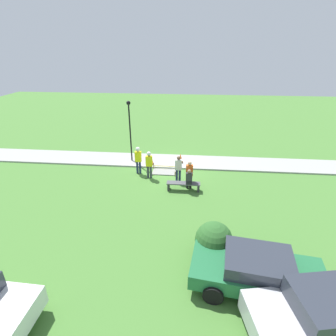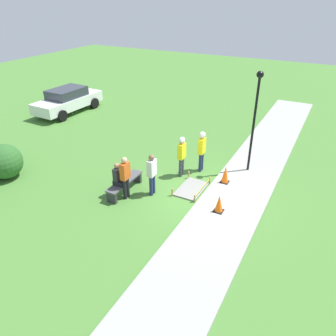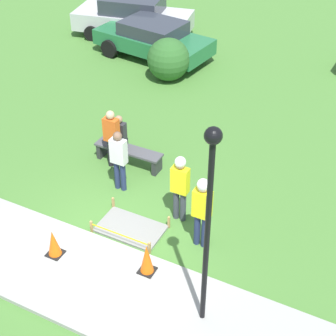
% 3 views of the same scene
% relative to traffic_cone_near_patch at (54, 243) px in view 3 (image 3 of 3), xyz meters
% --- Properties ---
extents(ground_plane, '(60.00, 60.00, 0.00)m').
position_rel_traffic_cone_near_patch_xyz_m(ground_plane, '(0.84, 0.92, -0.43)').
color(ground_plane, '#477A33').
extents(sidewalk, '(28.00, 2.34, 0.10)m').
position_rel_traffic_cone_near_patch_xyz_m(sidewalk, '(0.84, -0.25, -0.38)').
color(sidewalk, '#9E9E99').
rests_on(sidewalk, ground_plane).
extents(wet_concrete_patch, '(1.56, 0.99, 0.32)m').
position_rel_traffic_cone_near_patch_xyz_m(wet_concrete_patch, '(1.01, 1.50, -0.39)').
color(wet_concrete_patch, gray).
rests_on(wet_concrete_patch, ground_plane).
extents(traffic_cone_near_patch, '(0.34, 0.34, 0.66)m').
position_rel_traffic_cone_near_patch_xyz_m(traffic_cone_near_patch, '(0.00, 0.00, 0.00)').
color(traffic_cone_near_patch, black).
rests_on(traffic_cone_near_patch, sidewalk).
extents(traffic_cone_far_patch, '(0.34, 0.34, 0.73)m').
position_rel_traffic_cone_near_patch_xyz_m(traffic_cone_far_patch, '(2.01, 0.47, 0.04)').
color(traffic_cone_far_patch, black).
rests_on(traffic_cone_far_patch, sidewalk).
extents(park_bench, '(1.92, 0.44, 0.49)m').
position_rel_traffic_cone_near_patch_xyz_m(park_bench, '(-0.36, 3.75, -0.07)').
color(park_bench, '#2D2D33').
rests_on(park_bench, ground_plane).
extents(person_seated_on_bench, '(0.36, 0.44, 0.89)m').
position_rel_traffic_cone_near_patch_xyz_m(person_seated_on_bench, '(-0.66, 3.80, 0.42)').
color(person_seated_on_bench, black).
rests_on(person_seated_on_bench, park_bench).
extents(worker_supervisor, '(0.40, 0.26, 1.83)m').
position_rel_traffic_cone_near_patch_xyz_m(worker_supervisor, '(2.64, 1.80, 0.67)').
color(worker_supervisor, navy).
rests_on(worker_supervisor, ground_plane).
extents(worker_assistant, '(0.40, 0.26, 1.78)m').
position_rel_traffic_cone_near_patch_xyz_m(worker_assistant, '(1.85, 2.36, 0.64)').
color(worker_assistant, '#383D47').
rests_on(worker_assistant, ground_plane).
extents(bystander_in_orange_shirt, '(0.40, 0.23, 1.71)m').
position_rel_traffic_cone_near_patch_xyz_m(bystander_in_orange_shirt, '(-0.67, 3.46, 0.55)').
color(bystander_in_orange_shirt, black).
rests_on(bystander_in_orange_shirt, ground_plane).
extents(bystander_in_gray_shirt, '(0.40, 0.22, 1.70)m').
position_rel_traffic_cone_near_patch_xyz_m(bystander_in_gray_shirt, '(0.01, 2.72, 0.54)').
color(bystander_in_gray_shirt, navy).
rests_on(bystander_in_gray_shirt, ground_plane).
extents(lamppost_near, '(0.28, 0.28, 4.24)m').
position_rel_traffic_cone_near_patch_xyz_m(lamppost_near, '(3.51, -0.06, 2.42)').
color(lamppost_near, black).
rests_on(lamppost_near, sidewalk).
extents(parked_car_green, '(4.63, 2.56, 1.39)m').
position_rel_traffic_cone_near_patch_xyz_m(parked_car_green, '(-3.09, 10.23, 0.31)').
color(parked_car_green, '#236B3D').
rests_on(parked_car_green, ground_plane).
extents(parked_car_silver, '(5.00, 2.76, 1.62)m').
position_rel_traffic_cone_near_patch_xyz_m(parked_car_silver, '(-4.84, 11.74, 0.39)').
color(parked_car_silver, '#BCBCC1').
rests_on(parked_car_silver, ground_plane).
extents(shrub_rounded_near, '(1.48, 1.48, 1.48)m').
position_rel_traffic_cone_near_patch_xyz_m(shrub_rounded_near, '(-1.74, 8.82, 0.32)').
color(shrub_rounded_near, '#2D6028').
rests_on(shrub_rounded_near, ground_plane).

